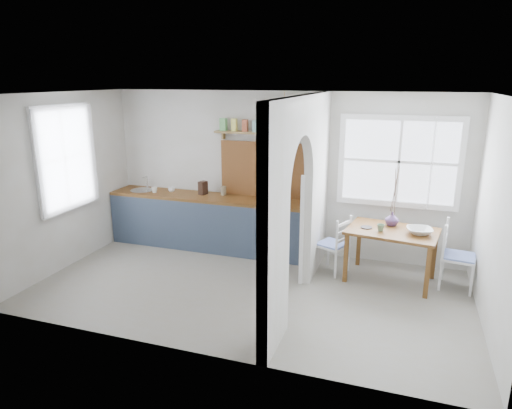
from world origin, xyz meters
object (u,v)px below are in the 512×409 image
(kettle, at_px, (279,194))
(chair_right, at_px, (459,256))
(dining_table, at_px, (390,255))
(chair_left, at_px, (332,244))
(vase, at_px, (392,219))

(kettle, bearing_deg, chair_right, -13.90)
(dining_table, height_order, chair_right, chair_right)
(chair_left, distance_m, chair_right, 1.71)
(chair_right, xyz_separation_m, kettle, (-2.64, 0.38, 0.56))
(dining_table, relative_size, chair_left, 1.39)
(chair_left, height_order, vase, vase)
(dining_table, bearing_deg, chair_left, -174.23)
(vase, bearing_deg, chair_left, -168.49)
(dining_table, bearing_deg, vase, 105.61)
(dining_table, bearing_deg, kettle, 175.49)
(chair_left, distance_m, vase, 0.92)
(chair_left, relative_size, kettle, 3.35)
(chair_left, distance_m, kettle, 1.16)
(kettle, distance_m, vase, 1.75)
(chair_left, bearing_deg, kettle, -88.24)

